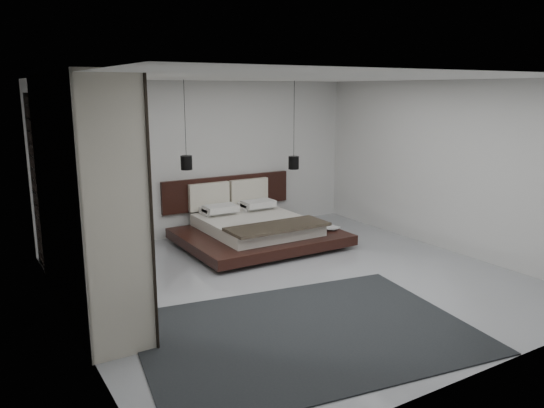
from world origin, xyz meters
TOP-DOWN VIEW (x-y plane):
  - floor at (0.00, 0.00)m, footprint 6.00×6.00m
  - ceiling at (0.00, 0.00)m, footprint 6.00×6.00m
  - wall_back at (0.00, 3.00)m, footprint 6.00×0.00m
  - wall_front at (0.00, -3.00)m, footprint 6.00×0.00m
  - wall_left at (-3.00, 0.00)m, footprint 0.00×6.00m
  - wall_right at (3.00, 0.00)m, footprint 0.00×6.00m
  - lattice_screen at (-2.95, 2.45)m, footprint 0.05×0.90m
  - bed at (0.41, 1.92)m, footprint 2.61×2.32m
  - book_lower at (1.48, 1.28)m, footprint 0.32×0.37m
  - book_upper at (1.47, 1.26)m, footprint 0.28×0.32m
  - pendant_left at (-0.66, 2.31)m, footprint 0.19×0.19m
  - pendant_right at (1.48, 2.31)m, footprint 0.20×0.20m
  - wardrobe at (-2.70, 0.47)m, footprint 0.68×2.89m
  - rug at (-0.82, -1.45)m, footprint 3.95×3.09m

SIDE VIEW (x-z plane):
  - floor at x=0.00m, z-range 0.00..0.00m
  - rug at x=-0.82m, z-range 0.00..0.02m
  - book_lower at x=1.48m, z-range 0.24..0.27m
  - bed at x=0.41m, z-range -0.25..0.80m
  - book_upper at x=1.47m, z-range 0.27..0.29m
  - lattice_screen at x=-2.95m, z-range 0.00..2.60m
  - pendant_right at x=1.48m, z-range 0.50..2.12m
  - wall_back at x=0.00m, z-range -1.60..4.40m
  - wall_front at x=0.00m, z-range -1.60..4.40m
  - wall_left at x=-3.00m, z-range -1.60..4.40m
  - wall_right at x=3.00m, z-range -1.60..4.40m
  - wardrobe at x=-2.70m, z-range 0.00..2.84m
  - pendant_left at x=-0.66m, z-range 0.73..2.19m
  - ceiling at x=0.00m, z-range 2.80..2.80m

